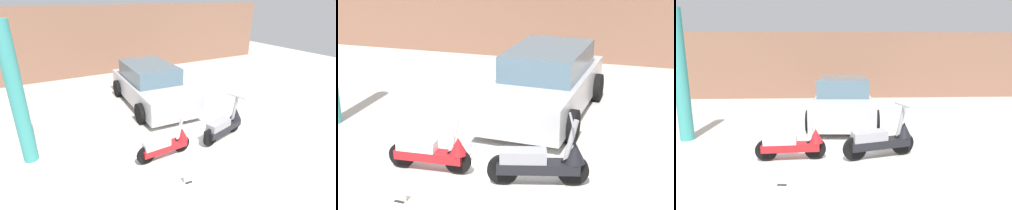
# 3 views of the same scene
# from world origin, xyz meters

# --- Properties ---
(ground_plane) EXTENTS (28.00, 28.00, 0.00)m
(ground_plane) POSITION_xyz_m (0.00, 0.00, 0.00)
(ground_plane) COLOR silver
(wall_back) EXTENTS (19.60, 0.12, 3.24)m
(wall_back) POSITION_xyz_m (0.00, 8.52, 1.62)
(wall_back) COLOR #845B47
(wall_back) RESTS_ON ground_plane
(scooter_front_left) EXTENTS (1.44, 0.52, 1.00)m
(scooter_front_left) POSITION_xyz_m (-0.63, 0.59, 0.36)
(scooter_front_left) COLOR black
(scooter_front_left) RESTS_ON ground_plane
(scooter_front_right) EXTENTS (1.57, 0.73, 1.12)m
(scooter_front_right) POSITION_xyz_m (1.22, 0.65, 0.40)
(scooter_front_right) COLOR black
(scooter_front_right) RESTS_ON ground_plane
(car_rear_left) EXTENTS (2.19, 4.25, 1.41)m
(car_rear_left) POSITION_xyz_m (0.53, 3.88, 0.68)
(car_rear_left) COLOR #B7B7BC
(car_rear_left) RESTS_ON ground_plane
(placard_near_left_scooter) EXTENTS (0.20, 0.13, 0.26)m
(placard_near_left_scooter) POSITION_xyz_m (-0.68, -0.47, 0.11)
(placard_near_left_scooter) COLOR black
(placard_near_left_scooter) RESTS_ON ground_plane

